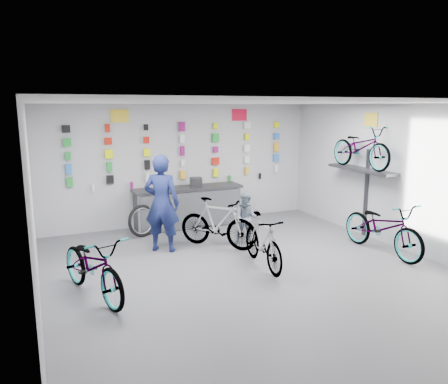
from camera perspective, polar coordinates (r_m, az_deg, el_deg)
name	(u,v)px	position (r m, az deg, el deg)	size (l,w,h in m)	color
floor	(256,276)	(7.85, 4.15, -10.90)	(8.00, 8.00, 0.00)	#4C4C51
ceiling	(258,103)	(7.28, 4.48, 11.56)	(8.00, 8.00, 0.00)	white
wall_back	(182,165)	(11.06, -5.54, 3.59)	(7.00, 7.00, 0.00)	#B3B3B5
wall_left	(32,213)	(6.57, -23.74, -2.50)	(8.00, 8.00, 0.00)	#B3B3B5
wall_right	(410,179)	(9.57, 23.13, 1.57)	(8.00, 8.00, 0.00)	#B3B3B5
counter	(188,207)	(10.81, -4.67, -2.03)	(2.70, 0.66, 1.00)	black
merch_wall	(181,154)	(10.95, -5.68, 5.02)	(5.57, 0.08, 1.57)	green
wall_bracket	(362,173)	(10.30, 17.60, 2.36)	(0.39, 1.90, 2.00)	#333338
sign_left	(120,116)	(10.57, -13.47, 9.63)	(0.42, 0.02, 0.30)	yellow
sign_right	(239,115)	(11.55, 2.04, 10.02)	(0.42, 0.02, 0.30)	red
sign_side	(371,120)	(10.30, 18.64, 8.94)	(0.02, 0.40, 0.30)	yellow
bike_left	(93,266)	(7.15, -16.74, -9.20)	(0.68, 1.95, 1.03)	gray
bike_center	(263,241)	(8.12, 5.09, -6.42)	(0.47, 1.66, 1.00)	gray
bike_right	(383,227)	(9.40, 20.03, -4.33)	(0.72, 2.08, 1.09)	gray
bike_service	(218,223)	(9.20, -0.81, -4.07)	(0.50, 1.77, 1.06)	gray
bike_wall	(361,147)	(10.18, 17.47, 5.62)	(0.63, 1.80, 0.95)	gray
clerk	(162,203)	(8.96, -8.13, -1.49)	(0.73, 0.48, 2.00)	#141D4D
customer	(247,219)	(9.37, 2.98, -3.54)	(0.56, 0.43, 1.14)	slate
spare_wheel	(142,221)	(10.16, -10.64, -3.72)	(0.75, 0.42, 0.75)	black
register	(196,182)	(10.77, -3.68, 1.31)	(0.28, 0.30, 0.22)	black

